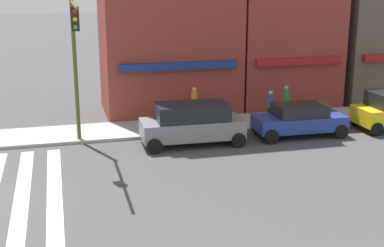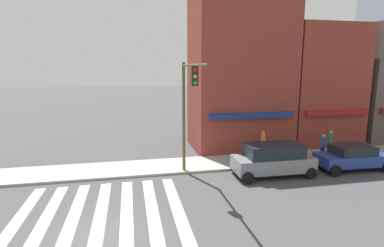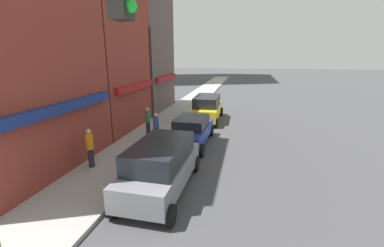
# 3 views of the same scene
# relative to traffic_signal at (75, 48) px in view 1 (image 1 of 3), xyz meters

# --- Properties ---
(storefront_row) EXTENTS (20.27, 5.30, 13.48)m
(storefront_row) POSITION_rel_traffic_signal_xyz_m (10.98, 6.38, 1.15)
(storefront_row) COLOR maroon
(storefront_row) RESTS_ON ground_plane
(traffic_signal) EXTENTS (0.32, 5.62, 6.68)m
(traffic_signal) POSITION_rel_traffic_signal_xyz_m (0.00, 0.00, 0.00)
(traffic_signal) COLOR #474C1E
(traffic_signal) RESTS_ON ground_plane
(suv_grey) EXTENTS (4.74, 2.12, 1.94)m
(suv_grey) POSITION_rel_traffic_signal_xyz_m (5.07, -0.41, -3.57)
(suv_grey) COLOR slate
(suv_grey) RESTS_ON ground_plane
(sedan_blue) EXTENTS (4.44, 2.02, 1.59)m
(sedan_blue) POSITION_rel_traffic_signal_xyz_m (10.46, -0.41, -3.76)
(sedan_blue) COLOR navy
(sedan_blue) RESTS_ON ground_plane
(pedestrian_orange_vest) EXTENTS (0.32, 0.32, 1.77)m
(pedestrian_orange_vest) POSITION_rel_traffic_signal_xyz_m (6.13, 3.24, -3.53)
(pedestrian_orange_vest) COLOR #23232D
(pedestrian_orange_vest) RESTS_ON sidewalk_left
(pedestrian_green_top) EXTENTS (0.32, 0.32, 1.77)m
(pedestrian_green_top) POSITION_rel_traffic_signal_xyz_m (11.02, 2.47, -3.53)
(pedestrian_green_top) COLOR #23232D
(pedestrian_green_top) RESTS_ON sidewalk_left
(pedestrian_blue_shirt) EXTENTS (0.32, 0.32, 1.77)m
(pedestrian_blue_shirt) POSITION_rel_traffic_signal_xyz_m (9.69, 1.46, -3.53)
(pedestrian_blue_shirt) COLOR #23232D
(pedestrian_blue_shirt) RESTS_ON sidewalk_left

